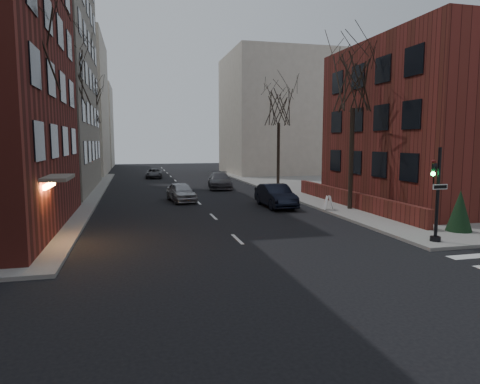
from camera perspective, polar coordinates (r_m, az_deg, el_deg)
name	(u,v)px	position (r m, az deg, el deg)	size (l,w,h in m)	color
sidewalk_far_right	(472,184)	(49.59, 28.56, 0.94)	(44.00, 44.00, 0.15)	gray
building_right_brick	(447,125)	(32.91, 25.86, 8.02)	(12.00, 14.00, 11.00)	maroon
low_wall_right	(349,198)	(29.10, 14.38, -0.84)	(0.35, 16.00, 1.00)	maroon
building_distant_la	(50,106)	(62.46, -24.02, 10.42)	(14.00, 16.00, 18.00)	beige
building_distant_ra	(279,115)	(59.74, 5.19, 10.20)	(14.00, 14.00, 16.00)	beige
building_distant_lb	(82,126)	(78.89, -20.35, 8.24)	(10.00, 12.00, 14.00)	beige
traffic_signal	(436,200)	(19.88, 24.69, -1.04)	(0.76, 0.44, 4.00)	black
tree_left_a	(25,45)	(21.24, -26.77, 17.13)	(4.18, 4.18, 10.26)	#2D231C
tree_left_b	(67,76)	(32.99, -22.08, 14.15)	(4.40, 4.40, 10.80)	#2D231C
tree_left_c	(88,105)	(46.73, -19.59, 10.84)	(3.96, 3.96, 9.72)	#2D231C
tree_right_a	(354,82)	(27.97, 14.90, 14.01)	(3.96, 3.96, 9.72)	#2D231C
tree_right_b	(279,107)	(40.72, 5.20, 11.23)	(3.74, 3.74, 9.18)	#2D231C
streetlamp_near	(71,144)	(28.63, -21.60, 5.98)	(0.36, 0.36, 6.28)	black
streetlamp_far	(97,143)	(48.53, -18.47, 6.23)	(0.36, 0.36, 6.28)	black
parked_sedan	(276,196)	(28.75, 4.78, -0.50)	(1.63, 4.67, 1.54)	black
car_lane_silver	(181,192)	(31.64, -7.85, 0.00)	(1.65, 4.11, 1.40)	#A7A8AD
car_lane_gray	(220,181)	(40.10, -2.73, 1.53)	(2.09, 5.14, 1.49)	#444348
car_lane_far	(154,173)	(52.52, -11.38, 2.45)	(1.88, 4.08, 1.13)	#424348
sandwich_board	(328,203)	(27.29, 11.70, -1.40)	(0.39, 0.54, 0.87)	white
evergreen_shrub	(460,211)	(22.78, 27.25, -2.22)	(1.18, 1.18, 1.97)	black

